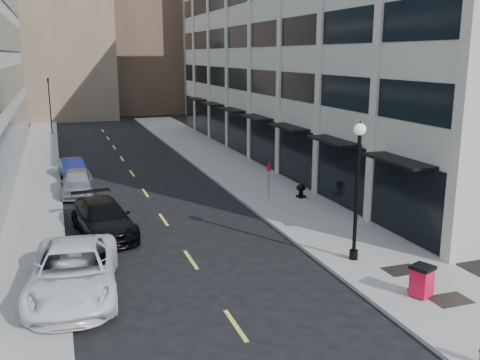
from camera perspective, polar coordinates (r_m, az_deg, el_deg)
ground at (r=16.25m, az=1.89°, el=-18.42°), size 160.00×160.00×0.00m
sidewalk_right at (r=36.20m, az=1.70°, el=-0.28°), size 5.00×80.00×0.15m
sidewalk_left at (r=34.01m, az=-20.96°, el=-2.06°), size 3.00×80.00×0.15m
building_right at (r=45.53m, az=10.04°, el=13.62°), size 15.30×46.50×18.25m
skyline_tan_near at (r=81.10m, az=-19.09°, el=16.40°), size 14.00×18.00×28.00m
skyline_stone at (r=82.20m, az=-2.88°, el=14.24°), size 10.00×14.00×20.00m
grate_mid at (r=20.54m, az=21.49°, el=-11.80°), size 1.40×1.00×0.01m
grate_far at (r=22.53m, az=16.87°, el=-9.18°), size 1.40×1.00×0.01m
road_centerline at (r=31.49m, az=-9.21°, el=-2.64°), size 0.15×68.20×0.01m
traffic_signal at (r=60.97m, az=-19.79°, el=9.82°), size 0.66×0.66×6.98m
car_white_van at (r=20.38m, az=-17.32°, el=-9.34°), size 3.72×6.86×1.82m
car_black_pickup at (r=26.62m, az=-14.39°, el=-3.99°), size 3.13×6.04×1.67m
car_silver_sedan at (r=34.67m, az=-16.97°, el=-0.21°), size 2.26×4.90×1.63m
car_blue_sedan at (r=39.44m, az=-17.43°, el=1.16°), size 2.00×4.38×1.39m
trash_bin at (r=20.22m, az=18.81°, el=-10.06°), size 0.93×0.93×1.16m
lamppost at (r=22.19m, az=12.42°, el=0.06°), size 0.49×0.49×5.86m
sign_post at (r=30.90m, az=3.10°, el=0.41°), size 0.27×0.12×2.37m
urn_planter at (r=32.25m, az=6.52°, el=-1.02°), size 0.58×0.58×0.80m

